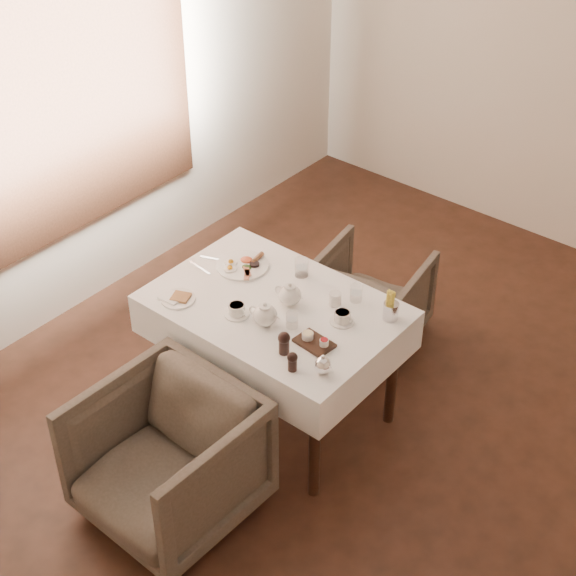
{
  "coord_description": "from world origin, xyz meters",
  "views": [
    {
      "loc": [
        1.76,
        -2.9,
        3.53
      ],
      "look_at": [
        -0.58,
        -0.05,
        0.82
      ],
      "focal_mm": 55.0,
      "sensor_mm": 36.0,
      "label": 1
    }
  ],
  "objects_px": {
    "table": "(275,321)",
    "armchair_far": "(369,298)",
    "breakfast_plate": "(243,265)",
    "teapot_centre": "(290,294)",
    "armchair_near": "(167,460)"
  },
  "relations": [
    {
      "from": "teapot_centre",
      "to": "table",
      "type": "bearing_deg",
      "value": -148.51
    },
    {
      "from": "table",
      "to": "teapot_centre",
      "type": "xyz_separation_m",
      "value": [
        0.06,
        0.05,
        0.18
      ]
    },
    {
      "from": "armchair_far",
      "to": "teapot_centre",
      "type": "relative_size",
      "value": 3.86
    },
    {
      "from": "table",
      "to": "armchair_far",
      "type": "bearing_deg",
      "value": 89.12
    },
    {
      "from": "breakfast_plate",
      "to": "armchair_near",
      "type": "bearing_deg",
      "value": -51.68
    },
    {
      "from": "armchair_far",
      "to": "breakfast_plate",
      "type": "bearing_deg",
      "value": 54.12
    },
    {
      "from": "table",
      "to": "armchair_near",
      "type": "height_order",
      "value": "table"
    },
    {
      "from": "armchair_far",
      "to": "teapot_centre",
      "type": "height_order",
      "value": "teapot_centre"
    },
    {
      "from": "armchair_far",
      "to": "armchair_near",
      "type": "bearing_deg",
      "value": 82.37
    },
    {
      "from": "armchair_near",
      "to": "teapot_centre",
      "type": "height_order",
      "value": "teapot_centre"
    },
    {
      "from": "table",
      "to": "breakfast_plate",
      "type": "xyz_separation_m",
      "value": [
        -0.35,
        0.15,
        0.13
      ]
    },
    {
      "from": "armchair_far",
      "to": "teapot_centre",
      "type": "xyz_separation_m",
      "value": [
        0.05,
        -0.83,
        0.53
      ]
    },
    {
      "from": "armchair_near",
      "to": "armchair_far",
      "type": "xyz_separation_m",
      "value": [
        -0.04,
        1.75,
        -0.06
      ]
    },
    {
      "from": "table",
      "to": "armchair_far",
      "type": "xyz_separation_m",
      "value": [
        0.01,
        0.88,
        -0.35
      ]
    },
    {
      "from": "armchair_far",
      "to": "breakfast_plate",
      "type": "relative_size",
      "value": 2.2
    }
  ]
}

